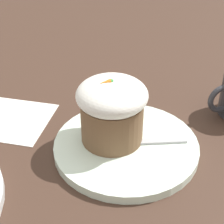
{
  "coord_description": "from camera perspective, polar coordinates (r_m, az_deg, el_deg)",
  "views": [
    {
      "loc": [
        0.17,
        0.42,
        0.39
      ],
      "look_at": [
        0.02,
        -0.02,
        0.06
      ],
      "focal_mm": 60.0,
      "sensor_mm": 36.0,
      "label": 1
    }
  ],
  "objects": [
    {
      "name": "dessert_plate",
      "position": [
        0.59,
        2.16,
        -5.27
      ],
      "size": [
        0.23,
        0.23,
        0.01
      ],
      "color": "silver",
      "rests_on": "ground_plane"
    },
    {
      "name": "paper_napkin",
      "position": [
        0.69,
        -15.66,
        -1.0
      ],
      "size": [
        0.19,
        0.19,
        0.0
      ],
      "color": "white",
      "rests_on": "ground_plane"
    },
    {
      "name": "spoon",
      "position": [
        0.59,
        2.65,
        -4.6
      ],
      "size": [
        0.13,
        0.06,
        0.01
      ],
      "color": "#B7B7BC",
      "rests_on": "dessert_plate"
    },
    {
      "name": "carrot_cake",
      "position": [
        0.57,
        -0.0,
        0.47
      ],
      "size": [
        0.11,
        0.11,
        0.11
      ],
      "color": "brown",
      "rests_on": "dessert_plate"
    },
    {
      "name": "ground_plane",
      "position": [
        0.6,
        2.15,
        -5.8
      ],
      "size": [
        4.0,
        4.0,
        0.0
      ],
      "primitive_type": "plane",
      "color": "#3D281E"
    }
  ]
}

